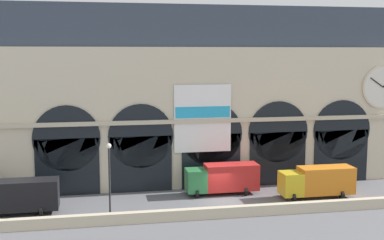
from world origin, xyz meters
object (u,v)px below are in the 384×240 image
(street_lamp_quayside, at_px, (109,172))
(box_truck_mideast, at_px, (318,181))
(box_truck_center, at_px, (223,178))
(box_truck_west, at_px, (17,196))

(street_lamp_quayside, bearing_deg, box_truck_mideast, 9.72)
(box_truck_center, height_order, street_lamp_quayside, street_lamp_quayside)
(box_truck_center, relative_size, street_lamp_quayside, 1.09)
(box_truck_west, height_order, box_truck_mideast, same)
(box_truck_west, xyz_separation_m, box_truck_center, (19.93, 2.92, 0.00))
(box_truck_west, bearing_deg, street_lamp_quayside, -24.32)
(box_truck_west, relative_size, box_truck_center, 1.00)
(box_truck_center, relative_size, box_truck_mideast, 1.00)
(box_truck_center, xyz_separation_m, box_truck_mideast, (9.07, -3.06, 0.00))
(box_truck_west, xyz_separation_m, street_lamp_quayside, (8.19, -3.70, 2.71))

